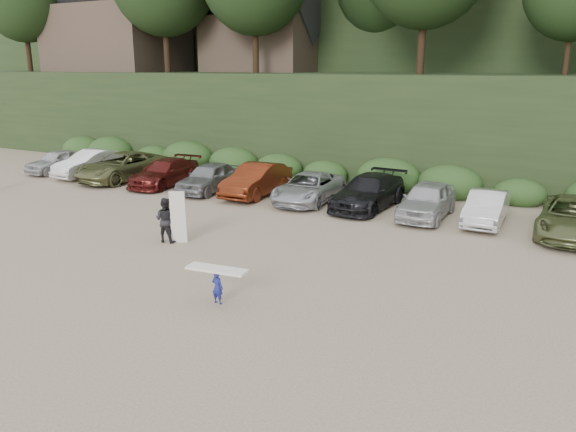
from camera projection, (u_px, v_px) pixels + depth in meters
The scene contains 5 objects.
ground at pixel (211, 271), 18.35m from camera, with size 120.00×120.00×0.00m, color tan.
hillside_backdrop at pixel (460, 6), 46.13m from camera, with size 90.00×41.50×28.00m.
parked_cars at pixel (332, 190), 26.67m from camera, with size 39.07×6.23×1.63m.
child_surfer at pixel (217, 279), 15.65m from camera, with size 1.81×0.69×1.06m.
adult_surfer at pixel (167, 220), 21.13m from camera, with size 1.33×0.77×2.02m.
Camera 1 is at (10.37, -14.02, 6.50)m, focal length 35.00 mm.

